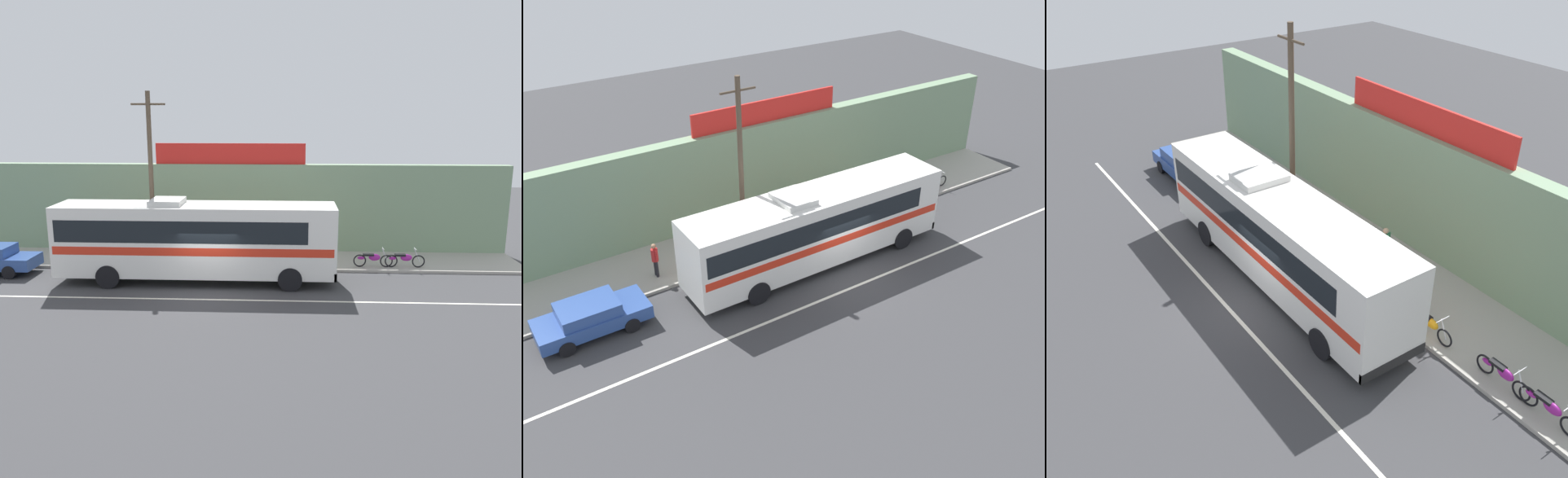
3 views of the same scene
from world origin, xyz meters
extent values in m
plane|color=#3A3A3D|center=(0.00, 0.00, 0.00)|extent=(70.00, 70.00, 0.00)
cube|color=#A8A399|center=(0.00, 5.20, 0.07)|extent=(30.00, 3.60, 0.14)
cube|color=gray|center=(0.00, 7.35, 2.40)|extent=(30.00, 0.70, 4.80)
cube|color=red|center=(0.27, 7.35, 5.35)|extent=(8.01, 0.12, 1.10)
cube|color=silver|center=(0.00, -0.80, 0.00)|extent=(30.00, 0.14, 0.01)
cube|color=white|center=(-0.71, 1.65, 1.99)|extent=(12.37, 2.46, 3.10)
cube|color=black|center=(-1.20, 1.65, 2.54)|extent=(10.88, 2.48, 0.96)
cube|color=red|center=(-0.71, 1.65, 1.69)|extent=(12.12, 2.48, 0.36)
cube|color=black|center=(5.45, 1.65, 2.44)|extent=(0.04, 2.22, 1.40)
cube|color=black|center=(5.44, 1.65, 0.62)|extent=(0.12, 2.46, 0.36)
cube|color=silver|center=(-1.94, 1.65, 3.66)|extent=(1.40, 1.72, 0.24)
cylinder|color=black|center=(3.50, 2.79, 0.52)|extent=(1.04, 0.32, 1.04)
cylinder|color=black|center=(3.50, 0.50, 0.52)|extent=(1.04, 0.32, 1.04)
cylinder|color=black|center=(-4.42, 2.79, 0.52)|extent=(1.04, 0.32, 1.04)
cylinder|color=black|center=(-4.42, 0.50, 0.52)|extent=(1.04, 0.32, 1.04)
cube|color=#2D4C93|center=(-10.68, 2.42, 0.61)|extent=(4.31, 1.74, 0.56)
cube|color=#2D4C93|center=(-10.78, 2.42, 1.13)|extent=(2.24, 1.56, 0.48)
cube|color=black|center=(-9.95, 2.42, 1.09)|extent=(0.21, 1.46, 0.34)
cylinder|color=black|center=(-9.43, 3.24, 0.31)|extent=(0.62, 0.20, 0.62)
cylinder|color=black|center=(-9.43, 1.60, 0.31)|extent=(0.62, 0.20, 0.62)
cylinder|color=black|center=(-11.93, 3.24, 0.31)|extent=(0.62, 0.20, 0.62)
cylinder|color=black|center=(-11.93, 1.60, 0.31)|extent=(0.62, 0.20, 0.62)
cylinder|color=brown|center=(-3.16, 3.83, 4.31)|extent=(0.22, 0.22, 8.33)
cylinder|color=brown|center=(-3.16, 3.83, 7.87)|extent=(1.60, 0.10, 0.10)
torus|color=black|center=(8.42, 3.97, 0.45)|extent=(0.62, 0.06, 0.62)
ellipsoid|color=#991E8C|center=(9.14, 3.97, 0.63)|extent=(0.56, 0.22, 0.34)
cube|color=black|center=(8.84, 3.97, 0.75)|extent=(0.52, 0.20, 0.10)
ellipsoid|color=#991E8C|center=(8.48, 3.97, 0.59)|extent=(0.36, 0.14, 0.16)
torus|color=black|center=(8.19, 3.96, 0.45)|extent=(0.62, 0.06, 0.62)
torus|color=black|center=(6.90, 3.96, 0.45)|extent=(0.62, 0.06, 0.62)
cylinder|color=silver|center=(8.11, 3.96, 0.75)|extent=(0.34, 0.04, 0.65)
cylinder|color=silver|center=(8.01, 3.96, 1.07)|extent=(0.03, 0.56, 0.03)
ellipsoid|color=#991E8C|center=(7.61, 3.96, 0.63)|extent=(0.56, 0.22, 0.34)
cube|color=black|center=(7.31, 3.96, 0.75)|extent=(0.52, 0.20, 0.10)
ellipsoid|color=#991E8C|center=(6.96, 3.96, 0.59)|extent=(0.36, 0.14, 0.16)
torus|color=black|center=(5.41, 3.82, 0.45)|extent=(0.62, 0.06, 0.62)
torus|color=black|center=(4.10, 3.82, 0.45)|extent=(0.62, 0.06, 0.62)
cylinder|color=silver|center=(5.33, 3.82, 0.75)|extent=(0.34, 0.04, 0.65)
cylinder|color=silver|center=(5.23, 3.82, 1.07)|extent=(0.03, 0.56, 0.03)
ellipsoid|color=orange|center=(4.82, 3.82, 0.63)|extent=(0.56, 0.22, 0.34)
cube|color=black|center=(4.52, 3.82, 0.75)|extent=(0.52, 0.20, 0.10)
ellipsoid|color=orange|center=(4.16, 3.82, 0.59)|extent=(0.36, 0.14, 0.16)
torus|color=black|center=(4.01, 3.99, 0.45)|extent=(0.62, 0.06, 0.62)
torus|color=black|center=(2.72, 3.99, 0.45)|extent=(0.62, 0.06, 0.62)
cylinder|color=silver|center=(3.93, 3.99, 0.75)|extent=(0.34, 0.04, 0.65)
cylinder|color=silver|center=(3.83, 3.99, 1.07)|extent=(0.03, 0.56, 0.03)
ellipsoid|color=orange|center=(3.43, 3.99, 0.63)|extent=(0.56, 0.22, 0.34)
cube|color=black|center=(3.13, 3.99, 0.75)|extent=(0.52, 0.20, 0.10)
ellipsoid|color=orange|center=(2.78, 3.99, 0.59)|extent=(0.36, 0.14, 0.16)
cylinder|color=black|center=(0.97, 5.28, 0.54)|extent=(0.13, 0.13, 0.80)
cylinder|color=black|center=(0.97, 5.10, 0.54)|extent=(0.13, 0.13, 0.80)
cylinder|color=#2D7A4C|center=(0.97, 5.19, 1.25)|extent=(0.30, 0.30, 0.60)
sphere|color=tan|center=(0.97, 5.19, 1.69)|extent=(0.22, 0.22, 0.22)
cylinder|color=#2D7A4C|center=(0.97, 5.39, 1.28)|extent=(0.08, 0.08, 0.55)
cylinder|color=#2D7A4C|center=(0.97, 4.99, 1.28)|extent=(0.08, 0.08, 0.55)
cylinder|color=black|center=(-7.22, 4.52, 0.54)|extent=(0.13, 0.13, 0.79)
cylinder|color=black|center=(-7.22, 4.34, 0.54)|extent=(0.13, 0.13, 0.79)
cylinder|color=red|center=(-7.22, 4.43, 1.23)|extent=(0.30, 0.30, 0.59)
sphere|color=#A37556|center=(-7.22, 4.43, 1.66)|extent=(0.21, 0.21, 0.21)
cylinder|color=red|center=(-7.22, 4.63, 1.26)|extent=(0.08, 0.08, 0.55)
cylinder|color=red|center=(-7.22, 4.23, 1.26)|extent=(0.08, 0.08, 0.55)
camera|label=1|loc=(3.37, -22.01, 7.50)|focal=37.77mm
camera|label=2|loc=(-14.39, -16.76, 15.26)|focal=41.46mm
camera|label=3|loc=(14.16, -7.41, 12.48)|focal=39.56mm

